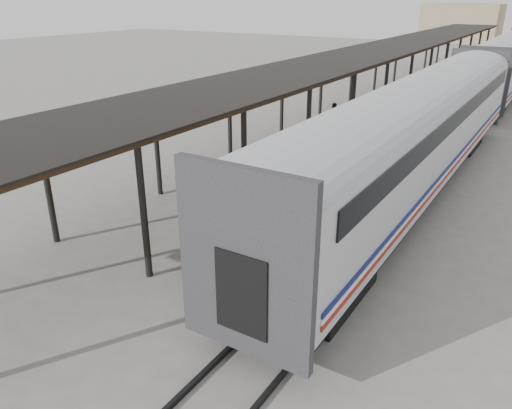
{
  "coord_description": "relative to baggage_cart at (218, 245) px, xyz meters",
  "views": [
    {
      "loc": [
        7.86,
        -10.91,
        7.5
      ],
      "look_at": [
        0.59,
        0.69,
        1.7
      ],
      "focal_mm": 35.0,
      "sensor_mm": 36.0,
      "label": 1
    }
  ],
  "objects": [
    {
      "name": "rails",
      "position": [
        3.25,
        34.43,
        -0.59
      ],
      "size": [
        1.54,
        150.0,
        0.12
      ],
      "color": "black",
      "rests_on": "ground"
    },
    {
      "name": "canopy",
      "position": [
        -3.35,
        24.43,
        3.36
      ],
      "size": [
        4.9,
        64.3,
        4.15
      ],
      "color": "#422B19",
      "rests_on": "ground"
    },
    {
      "name": "pedestrian",
      "position": [
        -3.22,
        15.63,
        0.27
      ],
      "size": [
        1.08,
        0.46,
        1.84
      ],
      "primitive_type": "imported",
      "rotation": [
        0.0,
        0.0,
        3.14
      ],
      "color": "black",
      "rests_on": "ground"
    },
    {
      "name": "building_left",
      "position": [
        -9.95,
        82.43,
        2.35
      ],
      "size": [
        12.0,
        8.0,
        6.0
      ],
      "primitive_type": "cube",
      "color": "tan",
      "rests_on": "ground"
    },
    {
      "name": "baggage_cart",
      "position": [
        0.0,
        0.0,
        0.0
      ],
      "size": [
        1.96,
        2.67,
        0.86
      ],
      "rotation": [
        0.0,
        0.0,
        0.33
      ],
      "color": "brown",
      "rests_on": "ground"
    },
    {
      "name": "train",
      "position": [
        3.24,
        34.22,
        2.04
      ],
      "size": [
        3.45,
        76.01,
        4.01
      ],
      "color": "silver",
      "rests_on": "ground"
    },
    {
      "name": "luggage_tug",
      "position": [
        -1.04,
        18.87,
        -0.12
      ],
      "size": [
        0.86,
        1.35,
        1.16
      ],
      "rotation": [
        0.0,
        0.0,
        -0.04
      ],
      "color": "#9C0E13",
      "rests_on": "ground"
    },
    {
      "name": "porter",
      "position": [
        0.25,
        -0.65,
        1.15
      ],
      "size": [
        0.46,
        0.69,
        1.89
      ],
      "primitive_type": "imported",
      "rotation": [
        0.0,
        0.0,
        1.56
      ],
      "color": "navy",
      "rests_on": "baggage_cart"
    },
    {
      "name": "ground",
      "position": [
        0.05,
        0.43,
        -0.65
      ],
      "size": [
        160.0,
        160.0,
        0.0
      ],
      "primitive_type": "plane",
      "color": "slate",
      "rests_on": "ground"
    },
    {
      "name": "suitcase_stack",
      "position": [
        -0.22,
        0.29,
        0.42
      ],
      "size": [
        1.34,
        1.28,
        0.57
      ],
      "rotation": [
        0.0,
        0.0,
        0.33
      ],
      "color": "#323234",
      "rests_on": "baggage_cart"
    }
  ]
}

